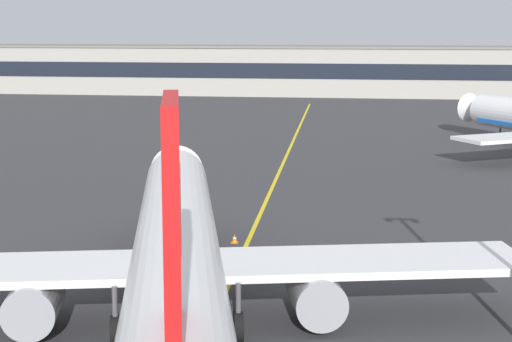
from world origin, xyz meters
The scene contains 4 objects.
taxiway_centreline centered at (0.00, 30.00, 0.00)m, with size 0.30×180.00×0.01m, color yellow.
airliner_foreground centered at (-0.63, 11.27, 3.37)m, with size 32.24×41.01×11.65m.
safety_cone_by_nose_gear centered at (-0.65, 26.49, 0.26)m, with size 0.44×0.44×0.55m.
terminal_building centered at (3.39, 138.29, 4.65)m, with size 157.69×12.40×9.29m.
Camera 1 is at (8.11, -24.34, 13.43)m, focal length 60.09 mm.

